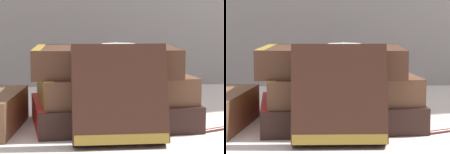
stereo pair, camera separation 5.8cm
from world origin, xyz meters
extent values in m
plane|color=silver|center=(0.00, 0.00, 0.00)|extent=(3.00, 3.00, 0.00)
cube|color=#331E19|center=(0.05, 0.03, 0.02)|extent=(0.23, 0.19, 0.04)
cube|color=#B22323|center=(-0.06, 0.02, 0.02)|extent=(0.03, 0.17, 0.04)
cube|color=brown|center=(0.05, 0.03, 0.05)|extent=(0.22, 0.18, 0.04)
cube|color=olive|center=(-0.05, 0.02, 0.05)|extent=(0.03, 0.16, 0.04)
cube|color=#4C2D1E|center=(0.04, 0.02, 0.09)|extent=(0.20, 0.16, 0.04)
cube|color=olive|center=(-0.05, 0.02, 0.09)|extent=(0.02, 0.15, 0.04)
cube|color=#422319|center=(0.04, -0.09, 0.06)|extent=(0.11, 0.06, 0.12)
cube|color=olive|center=(0.04, -0.11, 0.01)|extent=(0.11, 0.03, 0.02)
cylinder|color=white|center=(0.05, 0.00, 0.12)|extent=(0.05, 0.05, 0.01)
torus|color=#B2B2B7|center=(0.05, 0.00, 0.12)|extent=(0.05, 0.05, 0.01)
sphere|color=#B2B2B7|center=(0.05, 0.03, 0.12)|extent=(0.01, 0.01, 0.01)
torus|color=#ADADB2|center=(0.00, 0.19, 0.00)|extent=(0.06, 0.06, 0.00)
torus|color=#ADADB2|center=(0.05, 0.20, 0.00)|extent=(0.06, 0.06, 0.00)
cylinder|color=#ADADB2|center=(0.02, 0.20, 0.00)|extent=(0.01, 0.01, 0.00)
camera|label=1|loc=(-0.04, -0.72, 0.16)|focal=85.00mm
camera|label=2|loc=(0.02, -0.73, 0.16)|focal=85.00mm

